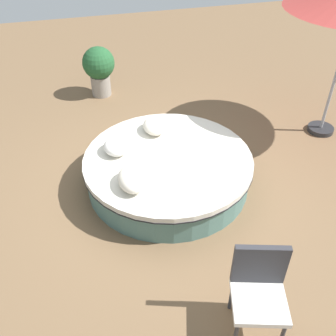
{
  "coord_description": "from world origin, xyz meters",
  "views": [
    {
      "loc": [
        -4.21,
        1.11,
        3.77
      ],
      "look_at": [
        0.0,
        0.0,
        0.28
      ],
      "focal_mm": 41.74,
      "sensor_mm": 36.0,
      "label": 1
    }
  ],
  "objects_px": {
    "round_bed": "(168,170)",
    "patio_chair": "(259,286)",
    "throw_pillow_0": "(154,126)",
    "planter": "(99,67)",
    "throw_pillow_1": "(116,146)",
    "throw_pillow_2": "(132,179)"
  },
  "relations": [
    {
      "from": "round_bed",
      "to": "patio_chair",
      "type": "xyz_separation_m",
      "value": [
        -2.3,
        -0.3,
        0.32
      ]
    },
    {
      "from": "throw_pillow_0",
      "to": "planter",
      "type": "xyz_separation_m",
      "value": [
        2.31,
        0.56,
        0.01
      ]
    },
    {
      "from": "throw_pillow_1",
      "to": "throw_pillow_2",
      "type": "xyz_separation_m",
      "value": [
        -0.77,
        -0.08,
        0.01
      ]
    },
    {
      "from": "throw_pillow_0",
      "to": "throw_pillow_2",
      "type": "distance_m",
      "value": 1.28
    },
    {
      "from": "patio_chair",
      "to": "throw_pillow_2",
      "type": "bearing_deg",
      "value": -47.67
    },
    {
      "from": "round_bed",
      "to": "throw_pillow_1",
      "type": "height_order",
      "value": "throw_pillow_1"
    },
    {
      "from": "round_bed",
      "to": "throw_pillow_0",
      "type": "bearing_deg",
      "value": 2.65
    },
    {
      "from": "patio_chair",
      "to": "planter",
      "type": "distance_m",
      "value": 5.37
    },
    {
      "from": "throw_pillow_0",
      "to": "planter",
      "type": "relative_size",
      "value": 0.46
    },
    {
      "from": "round_bed",
      "to": "throw_pillow_1",
      "type": "relative_size",
      "value": 5.68
    },
    {
      "from": "throw_pillow_1",
      "to": "patio_chair",
      "type": "xyz_separation_m",
      "value": [
        -2.61,
        -0.97,
        -0.01
      ]
    },
    {
      "from": "throw_pillow_0",
      "to": "throw_pillow_1",
      "type": "xyz_separation_m",
      "value": [
        -0.38,
        0.64,
        0.0
      ]
    },
    {
      "from": "throw_pillow_2",
      "to": "patio_chair",
      "type": "height_order",
      "value": "patio_chair"
    },
    {
      "from": "round_bed",
      "to": "throw_pillow_2",
      "type": "distance_m",
      "value": 0.82
    },
    {
      "from": "patio_chair",
      "to": "planter",
      "type": "xyz_separation_m",
      "value": [
        5.3,
        0.89,
        0.02
      ]
    },
    {
      "from": "patio_chair",
      "to": "planter",
      "type": "bearing_deg",
      "value": -64.03
    },
    {
      "from": "throw_pillow_0",
      "to": "planter",
      "type": "distance_m",
      "value": 2.37
    },
    {
      "from": "throw_pillow_1",
      "to": "patio_chair",
      "type": "height_order",
      "value": "patio_chair"
    },
    {
      "from": "throw_pillow_1",
      "to": "throw_pillow_2",
      "type": "relative_size",
      "value": 0.81
    },
    {
      "from": "throw_pillow_1",
      "to": "throw_pillow_2",
      "type": "distance_m",
      "value": 0.78
    },
    {
      "from": "round_bed",
      "to": "throw_pillow_1",
      "type": "xyz_separation_m",
      "value": [
        0.31,
        0.67,
        0.33
      ]
    },
    {
      "from": "throw_pillow_1",
      "to": "planter",
      "type": "distance_m",
      "value": 2.69
    }
  ]
}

